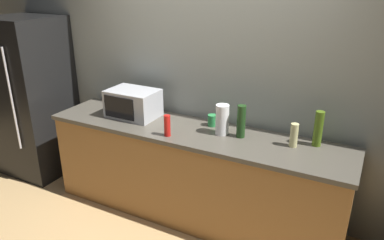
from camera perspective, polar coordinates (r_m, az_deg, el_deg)
ground_plane at (r=3.49m, az=-3.19°, el=-17.66°), size 8.00×8.00×0.00m
back_wall at (r=3.53m, az=3.11°, el=7.47°), size 6.40×0.10×2.70m
counter_run at (r=3.53m, az=0.00°, el=-8.32°), size 2.84×0.64×0.90m
refrigerator at (r=4.59m, az=-23.36°, el=3.20°), size 0.72×0.73×1.80m
microwave at (r=3.65m, az=-9.10°, el=2.56°), size 0.48×0.35×0.27m
paper_towel_roll at (r=3.21m, az=4.69°, el=0.05°), size 0.12×0.12×0.27m
bottle_vinegar at (r=3.09m, az=15.49°, el=-2.29°), size 0.06×0.06×0.20m
bottle_hot_sauce at (r=3.19m, az=-3.85°, el=-0.88°), size 0.06×0.06×0.19m
bottle_olive_oil at (r=3.15m, az=18.95°, el=-1.29°), size 0.07×0.07×0.30m
bottle_wine at (r=3.17m, az=7.61°, el=-0.22°), size 0.08×0.08×0.29m
mug_green at (r=3.41m, az=3.16°, el=-0.05°), size 0.09×0.09×0.11m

